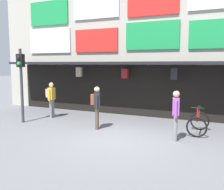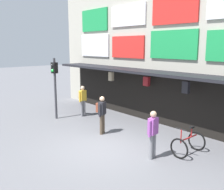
{
  "view_description": "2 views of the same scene",
  "coord_description": "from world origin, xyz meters",
  "px_view_note": "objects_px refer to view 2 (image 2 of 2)",
  "views": [
    {
      "loc": [
        3.33,
        -7.81,
        2.56
      ],
      "look_at": [
        -1.02,
        1.7,
        1.27
      ],
      "focal_mm": 40.74,
      "sensor_mm": 36.0,
      "label": 1
    },
    {
      "loc": [
        7.26,
        -5.86,
        3.82
      ],
      "look_at": [
        -1.84,
        1.91,
        1.53
      ],
      "focal_mm": 41.39,
      "sensor_mm": 36.0,
      "label": 2
    }
  ],
  "objects_px": {
    "bicycle_parked": "(188,144)",
    "pedestrian_in_purple": "(153,132)",
    "pedestrian_in_blue": "(102,112)",
    "pedestrian_in_red": "(82,99)",
    "traffic_light_near": "(55,79)"
  },
  "relations": [
    {
      "from": "traffic_light_near",
      "to": "pedestrian_in_blue",
      "type": "relative_size",
      "value": 1.9
    },
    {
      "from": "pedestrian_in_blue",
      "to": "pedestrian_in_red",
      "type": "bearing_deg",
      "value": 161.24
    },
    {
      "from": "traffic_light_near",
      "to": "pedestrian_in_purple",
      "type": "bearing_deg",
      "value": 0.88
    },
    {
      "from": "pedestrian_in_red",
      "to": "traffic_light_near",
      "type": "bearing_deg",
      "value": -110.3
    },
    {
      "from": "bicycle_parked",
      "to": "pedestrian_in_blue",
      "type": "relative_size",
      "value": 0.69
    },
    {
      "from": "bicycle_parked",
      "to": "pedestrian_in_purple",
      "type": "distance_m",
      "value": 1.47
    },
    {
      "from": "bicycle_parked",
      "to": "pedestrian_in_red",
      "type": "relative_size",
      "value": 0.69
    },
    {
      "from": "traffic_light_near",
      "to": "pedestrian_in_red",
      "type": "bearing_deg",
      "value": 69.7
    },
    {
      "from": "traffic_light_near",
      "to": "pedestrian_in_blue",
      "type": "distance_m",
      "value": 3.68
    },
    {
      "from": "bicycle_parked",
      "to": "pedestrian_in_red",
      "type": "height_order",
      "value": "pedestrian_in_red"
    },
    {
      "from": "traffic_light_near",
      "to": "pedestrian_in_blue",
      "type": "bearing_deg",
      "value": 5.72
    },
    {
      "from": "pedestrian_in_purple",
      "to": "traffic_light_near",
      "type": "bearing_deg",
      "value": -179.12
    },
    {
      "from": "pedestrian_in_blue",
      "to": "pedestrian_in_red",
      "type": "height_order",
      "value": "same"
    },
    {
      "from": "traffic_light_near",
      "to": "pedestrian_in_purple",
      "type": "xyz_separation_m",
      "value": [
        6.6,
        0.1,
        -1.19
      ]
    },
    {
      "from": "traffic_light_near",
      "to": "pedestrian_in_blue",
      "type": "height_order",
      "value": "traffic_light_near"
    }
  ]
}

